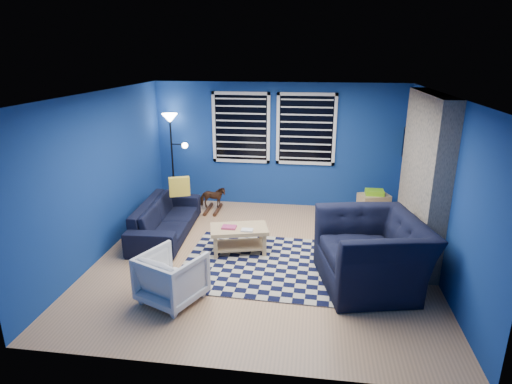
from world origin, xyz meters
The scene contains 18 objects.
floor centered at (0.00, 0.00, 0.00)m, with size 5.00×5.00×0.00m, color tan.
ceiling centered at (0.00, 0.00, 2.50)m, with size 5.00×5.00×0.00m, color white.
wall_back centered at (0.00, 2.50, 1.25)m, with size 5.00×5.00×0.00m, color navy.
wall_left centered at (-2.50, 0.00, 1.25)m, with size 5.00×5.00×0.00m, color navy.
wall_right centered at (2.50, 0.00, 1.25)m, with size 5.00×5.00×0.00m, color navy.
fireplace centered at (2.36, 0.50, 1.20)m, with size 0.65×2.00×2.50m.
window_left centered at (-0.75, 2.46, 1.60)m, with size 1.17×0.06×1.42m.
window_right centered at (0.55, 2.46, 1.60)m, with size 1.17×0.06×1.42m.
tv centered at (2.45, 2.00, 1.40)m, with size 0.07×1.00×0.58m.
rug centered at (0.09, -0.22, 0.01)m, with size 2.50×2.00×0.02m, color black.
sofa centered at (-1.78, 0.66, 0.30)m, with size 0.80×2.04×0.60m, color black.
armchair_big centered at (1.55, -0.58, 0.47)m, with size 1.28×1.46×0.95m, color black.
armchair_bent centered at (-1.00, -1.34, 0.33)m, with size 0.70×0.72×0.66m, color gray.
rocking_horse centered at (-1.24, 1.90, 0.29)m, with size 0.51×0.23×0.43m, color #432215.
coffee_table centered at (-0.40, 0.14, 0.31)m, with size 0.99×0.72×0.45m.
cabinet centered at (1.90, 2.02, 0.24)m, with size 0.64×0.53×0.55m.
floor_lamp centered at (-2.13, 2.25, 1.55)m, with size 0.51×0.32×1.89m.
throw_pillow centered at (-1.63, 1.04, 0.77)m, with size 0.36×0.11×0.35m, color gold.
Camera 1 is at (0.72, -5.97, 3.05)m, focal length 30.00 mm.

